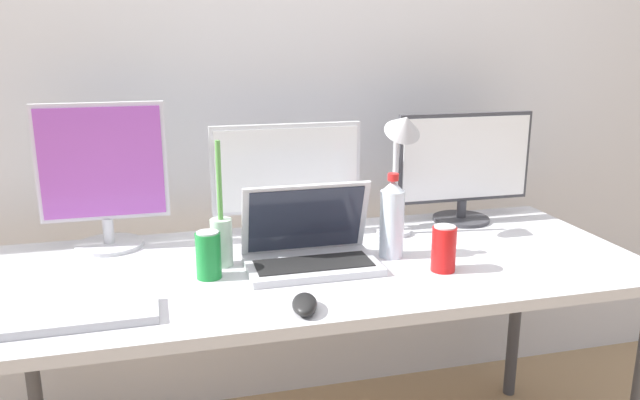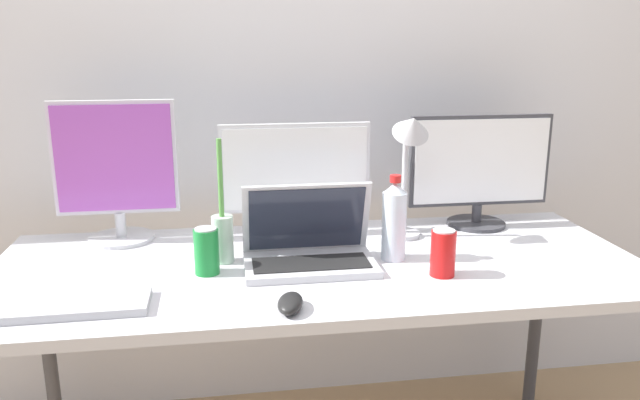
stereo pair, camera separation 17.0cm
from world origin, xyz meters
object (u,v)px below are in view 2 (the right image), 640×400
water_bottle (394,221)px  desk_lamp (410,151)px  monitor_center (296,177)px  bamboo_vase (223,234)px  monitor_left (116,170)px  work_desk (320,281)px  monitor_right (480,168)px  mouse_by_keyboard (290,303)px  laptop_silver (309,247)px  soda_can_near_keyboard (207,251)px  keyboard_main (67,305)px  soda_can_by_laptop (443,253)px

water_bottle → desk_lamp: (0.08, 0.15, 0.17)m
monitor_center → bamboo_vase: bearing=-135.5°
monitor_left → bamboo_vase: bearing=-37.5°
work_desk → monitor_right: (0.57, 0.27, 0.25)m
mouse_by_keyboard → laptop_silver: bearing=87.0°
monitor_left → water_bottle: (0.79, -0.29, -0.11)m
monitor_center → mouse_by_keyboard: bearing=-97.8°
monitor_left → water_bottle: monitor_left is taller
monitor_center → soda_can_near_keyboard: size_ratio=3.74×
mouse_by_keyboard → bamboo_vase: bearing=126.5°
monitor_right → laptop_silver: monitor_right is taller
laptop_silver → water_bottle: 0.25m
desk_lamp → bamboo_vase: bearing=-169.6°
monitor_left → desk_lamp: bearing=-8.9°
mouse_by_keyboard → desk_lamp: desk_lamp is taller
keyboard_main → monitor_left: bearing=83.9°
mouse_by_keyboard → water_bottle: (0.33, 0.30, 0.09)m
laptop_silver → work_desk: bearing=27.5°
soda_can_near_keyboard → soda_can_by_laptop: (0.62, -0.11, 0.00)m
monitor_left → water_bottle: size_ratio=1.77×
monitor_left → mouse_by_keyboard: monitor_left is taller
monitor_right → soda_can_by_laptop: size_ratio=3.75×
soda_can_near_keyboard → soda_can_by_laptop: 0.63m
monitor_center → water_bottle: bearing=-48.4°
soda_can_by_laptop → monitor_left: bearing=154.1°
monitor_center → monitor_right: bearing=-0.5°
monitor_right → soda_can_by_laptop: (-0.26, -0.41, -0.13)m
monitor_left → mouse_by_keyboard: 0.78m
desk_lamp → mouse_by_keyboard: bearing=-132.2°
monitor_right → laptop_silver: size_ratio=1.33×
monitor_left → keyboard_main: 0.55m
laptop_silver → keyboard_main: (-0.59, -0.20, -0.04)m
work_desk → soda_can_by_laptop: size_ratio=14.39×
mouse_by_keyboard → bamboo_vase: size_ratio=0.31×
mouse_by_keyboard → soda_can_by_laptop: soda_can_by_laptop is taller
laptop_silver → keyboard_main: 0.63m
work_desk → soda_can_near_keyboard: 0.34m
mouse_by_keyboard → water_bottle: bearing=55.5°
water_bottle → soda_can_near_keyboard: water_bottle is taller
laptop_silver → water_bottle: bearing=2.8°
soda_can_near_keyboard → desk_lamp: size_ratio=0.30×
mouse_by_keyboard → water_bottle: size_ratio=0.45×
laptop_silver → desk_lamp: (0.33, 0.16, 0.23)m
water_bottle → soda_can_by_laptop: (0.10, -0.14, -0.05)m
mouse_by_keyboard → soda_can_by_laptop: size_ratio=0.87×
mouse_by_keyboard → desk_lamp: bearing=60.7°
mouse_by_keyboard → desk_lamp: (0.41, 0.45, 0.26)m
bamboo_vase → desk_lamp: size_ratio=0.84×
work_desk → water_bottle: 0.27m
monitor_right → monitor_center: bearing=179.5°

